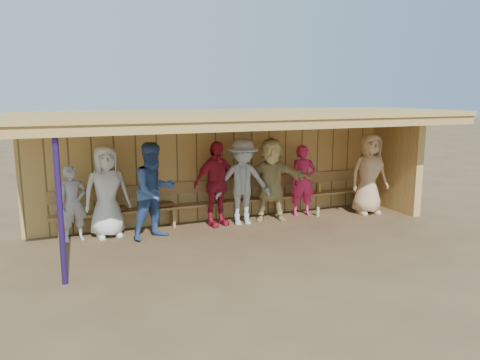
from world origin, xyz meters
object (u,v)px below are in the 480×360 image
object	(u,v)px
player_e	(243,182)
player_g	(303,181)
player_f	(271,179)
player_c	(154,191)
bench	(227,197)
player_a	(73,203)
player_h	(369,174)
player_b	(107,192)
player_d	(216,184)

from	to	relation	value
player_e	player_g	world-z (taller)	player_e
player_f	player_c	bearing A→B (deg)	-152.71
player_g	bench	distance (m)	1.84
player_a	bench	distance (m)	3.34
player_c	player_h	world-z (taller)	player_h
player_a	player_c	size ratio (longest dim) A/B	0.78
player_a	player_b	bearing A→B (deg)	-11.52
player_d	player_g	world-z (taller)	player_d
player_a	player_e	bearing A→B (deg)	-14.54
player_e	bench	distance (m)	0.67
player_c	player_d	world-z (taller)	player_c
player_a	player_g	distance (m)	5.10
player_a	player_g	bearing A→B (deg)	-11.80
player_f	player_g	world-z (taller)	player_f
player_a	player_f	size ratio (longest dim) A/B	0.79
player_a	player_d	world-z (taller)	player_d
player_f	player_h	world-z (taller)	player_h
player_a	player_d	size ratio (longest dim) A/B	0.80
player_d	player_e	size ratio (longest dim) A/B	0.97
bench	player_h	bearing A→B (deg)	-13.06
player_b	player_h	distance (m)	6.02
player_d	bench	world-z (taller)	player_d
player_a	player_f	xyz separation A→B (m)	(4.22, -0.12, 0.20)
player_b	player_g	xyz separation A→B (m)	(4.46, -0.02, -0.09)
player_c	player_d	distance (m)	1.48
player_a	bench	world-z (taller)	player_a
player_g	player_h	distance (m)	1.61
player_h	bench	size ratio (longest dim) A/B	0.25
player_c	player_a	bearing A→B (deg)	145.56
player_a	player_h	bearing A→B (deg)	-15.53
player_e	player_h	bearing A→B (deg)	3.69
player_d	bench	distance (m)	0.66
player_f	player_g	bearing A→B (deg)	26.88
player_a	player_b	world-z (taller)	player_b
player_f	player_h	distance (m)	2.45
player_e	player_g	bearing A→B (deg)	14.50
player_d	player_g	bearing A→B (deg)	-13.20
player_b	player_d	distance (m)	2.29
player_c	player_e	xyz separation A→B (m)	(2.00, 0.26, -0.01)
player_g	player_c	bearing A→B (deg)	-160.83
player_a	player_b	xyz separation A→B (m)	(0.64, 0.00, 0.18)
player_a	bench	bearing A→B (deg)	-6.27
player_a	player_b	size ratio (longest dim) A/B	0.81
player_a	player_g	xyz separation A→B (m)	(5.10, -0.02, 0.09)
player_d	player_f	world-z (taller)	player_f
player_c	bench	distance (m)	2.01
player_h	player_a	bearing A→B (deg)	-178.14
player_e	bench	bearing A→B (deg)	118.83
bench	player_e	bearing A→B (deg)	-69.96
player_b	player_f	world-z (taller)	player_f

